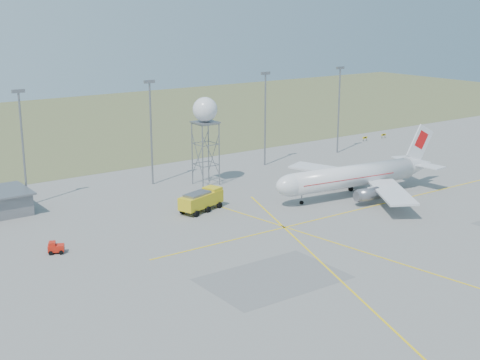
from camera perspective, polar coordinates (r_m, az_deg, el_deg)
ground at (r=91.73m, az=18.81°, el=-8.07°), size 400.00×400.00×0.00m
grass_strip at (r=203.53m, az=-14.92°, el=4.49°), size 400.00×120.00×0.03m
mast_a at (r=121.30m, az=-18.09°, el=3.41°), size 2.20×0.50×20.50m
mast_b at (r=130.79m, az=-7.62°, el=4.78°), size 2.20×0.50×20.50m
mast_c at (r=145.84m, az=2.17°, el=5.91°), size 2.20×0.50×20.50m
mast_d at (r=160.13m, az=8.45°, el=6.55°), size 2.20×0.50×20.50m
taxi_sign_near at (r=177.06m, az=10.62°, el=3.56°), size 1.60×0.17×1.20m
taxi_sign_far at (r=182.10m, az=12.15°, el=3.78°), size 1.60×0.17×1.20m
airliner_main at (r=124.95m, az=9.78°, el=0.32°), size 35.80×34.60×12.19m
radar_tower at (r=129.93m, az=-2.97°, el=3.76°), size 4.78×4.78×17.29m
fire_truck at (r=114.93m, az=-3.26°, el=-1.80°), size 9.33×5.68×3.54m
baggage_tug at (r=99.18m, az=-15.45°, el=-5.68°), size 2.63×2.49×1.73m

